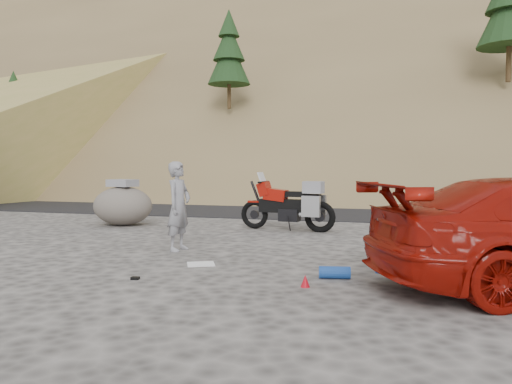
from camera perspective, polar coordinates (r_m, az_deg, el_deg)
ground at (r=9.12m, az=-8.67°, el=-6.76°), size 140.00×140.00×0.00m
road at (r=17.62m, az=3.82°, el=-1.98°), size 120.00×7.00×0.05m
hillside at (r=50.08m, az=12.01°, el=13.97°), size 120.00×73.00×46.72m
motorcycle at (r=11.85m, az=4.04°, el=-1.54°), size 2.37×0.82×1.41m
man at (r=9.26m, az=-8.78°, el=-6.61°), size 0.45×0.63×1.62m
boulder at (r=13.33m, az=-14.98°, el=-1.48°), size 1.92×1.80×1.18m
gear_white_cloth at (r=7.92m, az=-6.32°, el=-8.19°), size 0.54×0.52×0.01m
gear_blue_mat at (r=6.99m, az=8.98°, el=-9.07°), size 0.45×0.25×0.17m
gear_bottle at (r=7.46m, az=13.74°, el=-8.27°), size 0.08×0.08×0.19m
gear_funnel at (r=6.47m, az=5.65°, el=-10.09°), size 0.16×0.16×0.16m
gear_glove_b at (r=7.06m, az=-13.64°, el=-9.55°), size 0.12×0.09×0.04m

